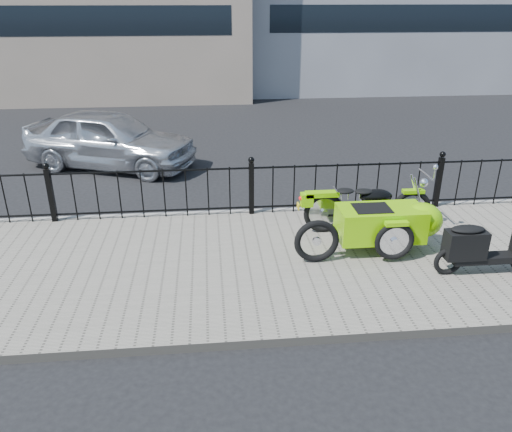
{
  "coord_description": "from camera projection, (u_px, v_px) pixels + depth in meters",
  "views": [
    {
      "loc": [
        -0.74,
        -7.08,
        3.76
      ],
      "look_at": [
        -0.05,
        -0.1,
        0.68
      ],
      "focal_mm": 35.0,
      "sensor_mm": 36.0,
      "label": 1
    }
  ],
  "objects": [
    {
      "name": "sidewalk",
      "position": [
        262.0,
        264.0,
        7.55
      ],
      "size": [
        30.0,
        3.8,
        0.12
      ],
      "primitive_type": "cube",
      "color": "slate",
      "rests_on": "ground"
    },
    {
      "name": "iron_fence",
      "position": [
        251.0,
        189.0,
        8.98
      ],
      "size": [
        14.11,
        0.11,
        1.08
      ],
      "color": "black",
      "rests_on": "sidewalk"
    },
    {
      "name": "scooter",
      "position": [
        482.0,
        247.0,
        7.03
      ],
      "size": [
        1.56,
        0.45,
        1.05
      ],
      "color": "black",
      "rests_on": "sidewalk"
    },
    {
      "name": "motorcycle_sidecar",
      "position": [
        388.0,
        219.0,
        7.78
      ],
      "size": [
        2.28,
        1.48,
        0.98
      ],
      "color": "black",
      "rests_on": "sidewalk"
    },
    {
      "name": "ground",
      "position": [
        259.0,
        252.0,
        8.03
      ],
      "size": [
        120.0,
        120.0,
        0.0
      ],
      "primitive_type": "plane",
      "color": "black",
      "rests_on": "ground"
    },
    {
      "name": "sedan_car",
      "position": [
        110.0,
        139.0,
        11.77
      ],
      "size": [
        4.37,
        2.99,
        1.38
      ],
      "primitive_type": "imported",
      "rotation": [
        0.0,
        0.0,
        1.2
      ],
      "color": "silver",
      "rests_on": "ground"
    },
    {
      "name": "spare_tire",
      "position": [
        317.0,
        241.0,
        7.35
      ],
      "size": [
        0.68,
        0.11,
        0.68
      ],
      "primitive_type": "torus",
      "rotation": [
        1.57,
        0.0,
        0.02
      ],
      "color": "black",
      "rests_on": "sidewalk"
    },
    {
      "name": "curb",
      "position": [
        251.0,
        213.0,
        9.32
      ],
      "size": [
        30.0,
        0.1,
        0.12
      ],
      "primitive_type": "cube",
      "color": "gray",
      "rests_on": "ground"
    }
  ]
}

